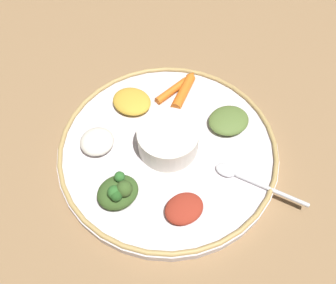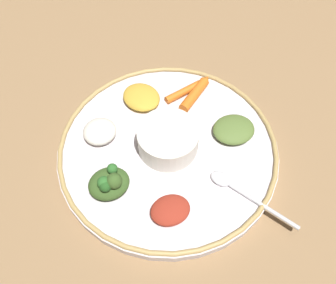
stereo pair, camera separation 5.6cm
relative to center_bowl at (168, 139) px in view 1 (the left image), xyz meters
name	(u,v)px [view 1 (the left image)]	position (x,y,z in m)	size (l,w,h in m)	color
ground_plane	(168,152)	(0.00, 0.00, -0.04)	(2.40, 2.40, 0.00)	olive
platter	(168,150)	(0.00, 0.00, -0.03)	(0.38, 0.38, 0.02)	silver
platter_rim	(168,146)	(0.00, 0.00, -0.02)	(0.37, 0.37, 0.01)	tan
center_bowl	(168,139)	(0.00, 0.00, 0.00)	(0.10, 0.10, 0.04)	silver
spoon	(246,179)	(-0.12, -0.06, -0.02)	(0.14, 0.08, 0.01)	silver
greens_pile	(118,191)	(-0.03, 0.12, 0.00)	(0.06, 0.07, 0.05)	#385623
carrot_near_spoon	(185,90)	(0.08, -0.10, -0.01)	(0.07, 0.09, 0.02)	orange
carrot_outer	(174,89)	(0.10, -0.08, -0.02)	(0.03, 0.09, 0.01)	orange
mound_lentil_yellow	(130,102)	(0.11, 0.00, -0.01)	(0.07, 0.06, 0.02)	gold
mound_beet	(184,209)	(-0.11, 0.05, -0.01)	(0.06, 0.05, 0.02)	maroon
mound_collards	(229,120)	(-0.02, -0.12, -0.01)	(0.07, 0.06, 0.02)	#567033
mound_rice_white	(97,141)	(0.07, 0.10, -0.01)	(0.06, 0.06, 0.03)	silver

